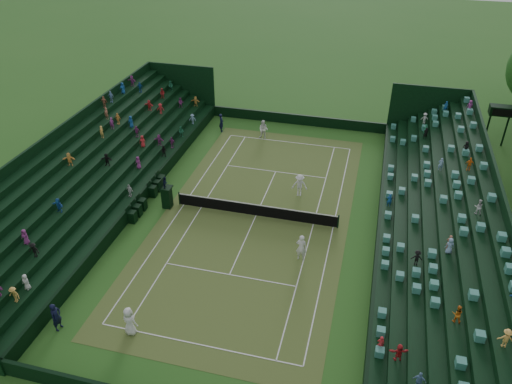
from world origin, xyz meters
TOP-DOWN VIEW (x-y plane):
  - ground at (0.00, 0.00)m, footprint 160.00×160.00m
  - court_surface at (0.00, 0.00)m, footprint 12.97×26.77m
  - perimeter_wall_north at (0.00, 15.88)m, footprint 17.17×0.20m
  - perimeter_wall_east at (8.48, 0.00)m, footprint 0.20×31.77m
  - perimeter_wall_west at (-8.48, 0.00)m, footprint 0.20×31.77m
  - north_grandstand at (12.66, 0.00)m, footprint 6.60×32.00m
  - south_grandstand at (-12.66, 0.00)m, footprint 6.60×32.00m
  - tennis_net at (0.00, 0.00)m, footprint 11.67×0.10m
  - scoreboard_tower at (17.75, 16.00)m, footprint 2.00×1.00m
  - umpire_chair at (-6.51, -0.53)m, footprint 0.81×0.81m
  - courtside_chairs at (-8.15, -0.37)m, footprint 0.56×5.53m
  - player_near_west at (-3.68, -12.04)m, footprint 0.95×0.71m
  - player_near_east at (3.91, -3.89)m, footprint 0.71×0.50m
  - player_far_west at (-2.44, 12.10)m, footprint 0.91×0.74m
  - player_far_east at (2.48, 3.40)m, footprint 1.21×0.78m
  - line_judge_north at (-6.59, 12.53)m, footprint 0.65×0.76m
  - line_judge_south at (-7.56, -12.72)m, footprint 0.49×0.68m

SIDE VIEW (x-z plane):
  - ground at x=0.00m, z-range 0.00..0.00m
  - court_surface at x=0.00m, z-range 0.00..0.01m
  - courtside_chairs at x=-8.15m, z-range -0.15..1.07m
  - perimeter_wall_north at x=0.00m, z-range 0.00..1.00m
  - perimeter_wall_east at x=8.48m, z-range 0.00..1.00m
  - perimeter_wall_west at x=-8.48m, z-range 0.00..1.00m
  - tennis_net at x=0.00m, z-range 0.00..1.06m
  - line_judge_south at x=-7.56m, z-range 0.00..1.73m
  - player_far_west at x=-2.44m, z-range 0.00..1.75m
  - player_near_west at x=-3.68m, z-range 0.00..1.76m
  - line_judge_north at x=-6.59m, z-range 0.00..1.76m
  - player_far_east at x=2.48m, z-range 0.00..1.78m
  - player_near_east at x=3.91m, z-range 0.00..1.87m
  - umpire_chair at x=-6.51m, z-range -0.18..2.36m
  - north_grandstand at x=12.66m, z-range -0.90..4.00m
  - south_grandstand at x=-12.66m, z-range -0.90..4.00m
  - scoreboard_tower at x=17.75m, z-range 1.29..4.99m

